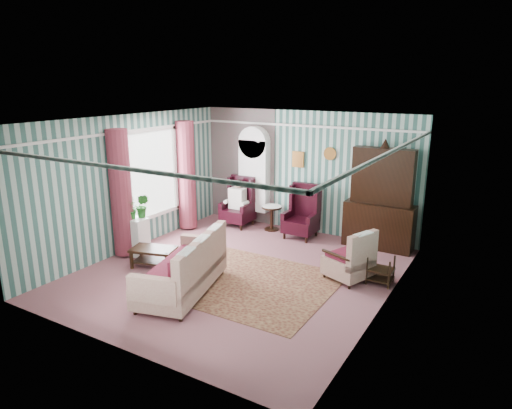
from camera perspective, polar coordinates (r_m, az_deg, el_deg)
The scene contains 17 objects.
floor at distance 8.88m, azimuth -2.15°, elevation -8.48°, with size 6.00×6.00×0.00m, color #804A4F.
room_shell at distance 8.76m, azimuth -5.08°, elevation 4.89°, with size 5.53×6.02×2.91m.
bookcase at distance 11.52m, azimuth -0.26°, elevation 2.97°, with size 0.80×0.28×2.24m, color white.
dresser_hutch at distance 10.16m, azimuth 15.34°, elevation 1.08°, with size 1.50×0.56×2.36m, color black.
wingback_left at distance 11.44m, azimuth -2.33°, elevation 0.32°, with size 0.76×0.80×1.25m, color black.
wingback_right at distance 10.63m, azimuth 5.63°, elevation -0.92°, with size 0.76×0.80×1.25m, color black.
seated_woman at distance 11.45m, azimuth -2.33°, elevation 0.15°, with size 0.44×0.40×1.18m, color silver, non-canonical shape.
round_side_table at distance 11.21m, azimuth 1.98°, elevation -1.71°, with size 0.50×0.50×0.60m, color black.
nest_table at distance 8.63m, azimuth 15.30°, elevation -7.83°, with size 0.45×0.38×0.54m, color black.
plant_stand at distance 9.95m, azimuth -14.88°, elevation -3.87°, with size 0.55×0.35×0.80m, color silver.
rug at distance 8.50m, azimuth -1.53°, elevation -9.57°, with size 3.20×2.60×0.01m, color #4A1819.
sofa at distance 8.00m, azimuth -9.32°, elevation -7.33°, with size 2.10×0.90×1.06m, color #C1B495.
floral_armchair at distance 8.60m, azimuth 11.51°, elevation -6.25°, with size 0.81×0.76×0.93m, color beige.
coffee_table at distance 9.30m, azimuth -12.67°, elevation -6.46°, with size 0.85×0.50×0.39m, color black.
potted_plant_a at distance 9.74m, azimuth -15.33°, elevation -0.60°, with size 0.36×0.31×0.40m, color #174C19.
potted_plant_b at distance 9.78m, azimuth -14.02°, elevation -0.15°, with size 0.28×0.22×0.51m, color #1C561B.
potted_plant_c at distance 9.85m, azimuth -15.52°, elevation -0.34°, with size 0.24×0.24×0.44m, color #22561B.
Camera 1 is at (4.41, -6.83, 3.58)m, focal length 32.00 mm.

